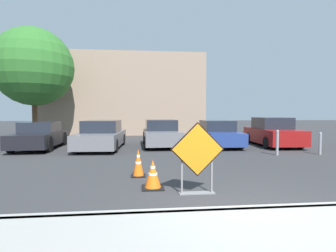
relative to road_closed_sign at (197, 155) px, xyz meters
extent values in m
plane|color=#333335|center=(0.78, 8.76, -0.84)|extent=(96.00, 96.00, 0.00)
cube|color=#999993|center=(0.78, -2.38, -0.77)|extent=(23.73, 2.29, 0.14)
cube|color=#999993|center=(0.78, -1.24, -0.77)|extent=(23.73, 0.20, 0.14)
cube|color=black|center=(0.00, 0.00, 0.12)|extent=(1.16, 0.02, 1.16)
cube|color=orange|center=(0.00, -0.02, 0.12)|extent=(1.09, 0.02, 1.09)
cube|color=slate|center=(0.00, 0.04, -0.83)|extent=(0.77, 0.20, 0.02)
cube|color=slate|center=(-0.33, 0.04, -0.36)|extent=(0.04, 0.04, 0.97)
cube|color=slate|center=(0.33, 0.04, -0.36)|extent=(0.04, 0.04, 0.97)
cube|color=black|center=(-0.93, 0.53, -0.83)|extent=(0.50, 0.50, 0.03)
cone|color=orange|center=(-0.93, 0.53, -0.50)|extent=(0.37, 0.37, 0.63)
cylinder|color=white|center=(-0.93, 0.53, -0.36)|extent=(0.12, 0.12, 0.06)
cylinder|color=white|center=(-0.93, 0.53, -0.51)|extent=(0.21, 0.21, 0.06)
cube|color=black|center=(-1.27, 1.73, -0.83)|extent=(0.40, 0.40, 0.03)
cone|color=orange|center=(-1.27, 1.73, -0.45)|extent=(0.29, 0.29, 0.73)
cylinder|color=white|center=(-1.27, 1.73, -0.29)|extent=(0.09, 0.09, 0.07)
cylinder|color=white|center=(-1.27, 1.73, -0.46)|extent=(0.17, 0.17, 0.07)
cube|color=black|center=(-6.10, 7.85, -0.34)|extent=(1.85, 4.17, 0.61)
cube|color=#1E232D|center=(-6.10, 7.95, 0.22)|extent=(1.57, 1.94, 0.50)
cylinder|color=black|center=(-5.27, 6.60, -0.48)|extent=(0.23, 0.72, 0.72)
cylinder|color=black|center=(-6.83, 6.55, -0.48)|extent=(0.23, 0.72, 0.72)
cylinder|color=black|center=(-5.36, 9.15, -0.48)|extent=(0.23, 0.72, 0.72)
cylinder|color=black|center=(-6.93, 9.10, -0.48)|extent=(0.23, 0.72, 0.72)
cube|color=slate|center=(-3.11, 7.69, -0.36)|extent=(2.09, 4.65, 0.64)
cube|color=#1E232D|center=(-3.11, 7.81, 0.25)|extent=(1.75, 2.18, 0.57)
cylinder|color=black|center=(-2.32, 6.24, -0.54)|extent=(0.23, 0.61, 0.60)
cylinder|color=black|center=(-4.04, 6.32, -0.54)|extent=(0.23, 0.61, 0.60)
cylinder|color=black|center=(-2.19, 9.06, -0.54)|extent=(0.23, 0.61, 0.60)
cylinder|color=black|center=(-3.91, 9.15, -0.54)|extent=(0.23, 0.61, 0.60)
cube|color=slate|center=(-0.13, 8.28, -0.33)|extent=(1.84, 4.08, 0.66)
cube|color=#1E232D|center=(-0.13, 8.38, 0.27)|extent=(1.59, 1.89, 0.55)
cylinder|color=black|center=(0.70, 7.04, -0.51)|extent=(0.21, 0.67, 0.67)
cylinder|color=black|center=(-0.93, 7.01, -0.51)|extent=(0.21, 0.67, 0.67)
cylinder|color=black|center=(0.66, 9.55, -0.51)|extent=(0.21, 0.67, 0.67)
cylinder|color=black|center=(-0.97, 9.52, -0.51)|extent=(0.21, 0.67, 0.67)
cube|color=navy|center=(2.85, 8.06, -0.36)|extent=(1.86, 4.21, 0.62)
cube|color=#1E232D|center=(2.85, 8.16, 0.23)|extent=(1.59, 1.95, 0.55)
cylinder|color=black|center=(3.62, 6.75, -0.52)|extent=(0.22, 0.65, 0.64)
cylinder|color=black|center=(2.01, 6.79, -0.52)|extent=(0.22, 0.65, 0.64)
cylinder|color=black|center=(3.69, 9.33, -0.52)|extent=(0.22, 0.65, 0.64)
cylinder|color=black|center=(2.08, 9.37, -0.52)|extent=(0.22, 0.65, 0.64)
cube|color=maroon|center=(5.83, 7.88, -0.31)|extent=(2.06, 4.17, 0.74)
cube|color=#1E232D|center=(5.84, 7.98, 0.37)|extent=(1.70, 1.97, 0.60)
cylinder|color=black|center=(6.58, 6.57, -0.54)|extent=(0.24, 0.61, 0.60)
cylinder|color=black|center=(4.93, 6.67, -0.54)|extent=(0.24, 0.61, 0.60)
cylinder|color=black|center=(6.74, 9.09, -0.54)|extent=(0.24, 0.61, 0.60)
cylinder|color=black|center=(5.08, 9.19, -0.54)|extent=(0.24, 0.61, 0.60)
cylinder|color=gray|center=(4.39, 4.75, -0.35)|extent=(0.11, 0.11, 0.99)
sphere|color=gray|center=(4.39, 4.75, 0.15)|extent=(0.12, 0.12, 0.12)
cylinder|color=gray|center=(6.28, 4.75, -0.40)|extent=(0.11, 0.11, 0.89)
sphere|color=gray|center=(6.28, 4.75, 0.04)|extent=(0.12, 0.12, 0.12)
cube|color=gray|center=(-2.50, 17.45, 2.42)|extent=(12.92, 5.00, 6.53)
cylinder|color=#513823|center=(-7.99, 12.23, 0.58)|extent=(0.32, 0.32, 2.84)
sphere|color=#2D6B28|center=(-7.99, 12.23, 3.85)|extent=(4.95, 4.95, 4.95)
camera|label=1|loc=(-1.20, -5.44, 0.89)|focal=28.00mm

